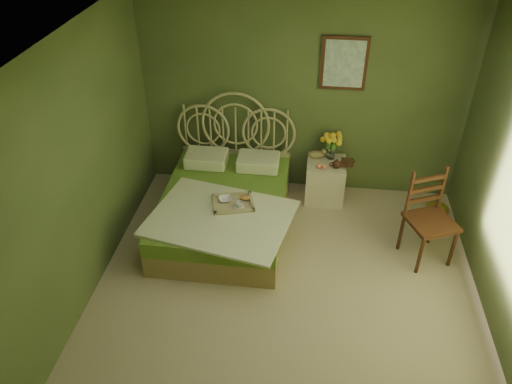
# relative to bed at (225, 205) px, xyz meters

# --- Properties ---
(floor) EXTENTS (4.50, 4.50, 0.00)m
(floor) POSITION_rel_bed_xyz_m (0.82, -1.24, -0.29)
(floor) COLOR tan
(floor) RESTS_ON ground
(ceiling) EXTENTS (4.50, 4.50, 0.00)m
(ceiling) POSITION_rel_bed_xyz_m (0.82, -1.24, 2.31)
(ceiling) COLOR silver
(ceiling) RESTS_ON wall_back
(wall_back) EXTENTS (4.00, 0.00, 4.00)m
(wall_back) POSITION_rel_bed_xyz_m (0.82, 1.01, 1.01)
(wall_back) COLOR #5C6A38
(wall_back) RESTS_ON floor
(wall_left) EXTENTS (0.00, 4.50, 4.50)m
(wall_left) POSITION_rel_bed_xyz_m (-1.18, -1.24, 1.01)
(wall_left) COLOR #5C6A38
(wall_left) RESTS_ON floor
(wall_art) EXTENTS (0.54, 0.04, 0.64)m
(wall_art) POSITION_rel_bed_xyz_m (1.29, 0.98, 1.46)
(wall_art) COLOR #34190E
(wall_art) RESTS_ON wall_back
(bed) EXTENTS (1.70, 2.15, 1.33)m
(bed) POSITION_rel_bed_xyz_m (0.00, 0.00, 0.00)
(bed) COLOR #9D834E
(bed) RESTS_ON floor
(nightstand) EXTENTS (0.49, 0.49, 0.97)m
(nightstand) POSITION_rel_bed_xyz_m (1.19, 0.75, 0.06)
(nightstand) COLOR beige
(nightstand) RESTS_ON floor
(chair) EXTENTS (0.62, 0.62, 1.06)m
(chair) POSITION_rel_bed_xyz_m (2.32, -0.20, 0.29)
(chair) COLOR #34190E
(chair) RESTS_ON floor
(birdcage) EXTENTS (0.27, 0.27, 0.41)m
(birdcage) POSITION_rel_bed_xyz_m (2.52, 0.26, -0.09)
(birdcage) COLOR gold
(birdcage) RESTS_ON floor
(book_lower) EXTENTS (0.16, 0.21, 0.02)m
(book_lower) POSITION_rel_bed_xyz_m (1.37, 0.76, 0.25)
(book_lower) COLOR #381E0F
(book_lower) RESTS_ON nightstand
(book_upper) EXTENTS (0.24, 0.26, 0.02)m
(book_upper) POSITION_rel_bed_xyz_m (1.37, 0.76, 0.27)
(book_upper) COLOR #472819
(book_upper) RESTS_ON nightstand
(cereal_bowl) EXTENTS (0.19, 0.19, 0.04)m
(cereal_bowl) POSITION_rel_bed_xyz_m (0.05, -0.20, 0.24)
(cereal_bowl) COLOR white
(cereal_bowl) RESTS_ON bed
(coffee_cup) EXTENTS (0.08, 0.08, 0.07)m
(coffee_cup) POSITION_rel_bed_xyz_m (0.23, -0.31, 0.26)
(coffee_cup) COLOR white
(coffee_cup) RESTS_ON bed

